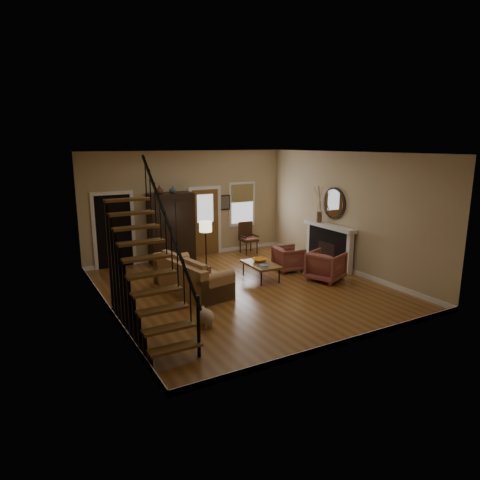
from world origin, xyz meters
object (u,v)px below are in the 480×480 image
armchair_right (289,259)px  floor_lamp (206,248)px  coffee_table (261,271)px  side_chair (249,238)px  sofa (192,275)px  armoire (171,228)px  armchair_left (326,266)px

armchair_right → floor_lamp: floor_lamp is taller
coffee_table → side_chair: (1.09, 2.49, 0.29)m
sofa → side_chair: side_chair is taller
armoire → armchair_right: 3.58m
sofa → armchair_right: sofa is taller
sofa → coffee_table: bearing=-9.3°
armchair_left → armchair_right: 1.23m
armoire → armchair_left: size_ratio=2.48×
armchair_right → side_chair: (-0.02, 2.20, 0.17)m
coffee_table → armoire: bearing=118.5°
armoire → side_chair: bearing=-4.5°
coffee_table → side_chair: side_chair is taller
coffee_table → side_chair: bearing=66.4°
armoire → armchair_right: size_ratio=2.77×
armchair_left → armchair_right: armchair_left is taller
coffee_table → floor_lamp: bearing=133.4°
armchair_left → armoire: bearing=17.3°
armchair_right → coffee_table: bearing=113.8°
sofa → armchair_left: size_ratio=2.58×
coffee_table → sofa: bearing=-179.9°
armoire → side_chair: armoire is taller
armchair_right → armchair_left: bearing=-155.2°
sofa → coffee_table: (1.95, 0.00, -0.19)m
armchair_right → side_chair: side_chair is taller
sofa → floor_lamp: bearing=42.3°
armchair_right → side_chair: 2.20m
armoire → sofa: bearing=-100.3°
armchair_left → floor_lamp: (-2.51, 2.01, 0.35)m
sofa → coffee_table: size_ratio=1.93×
sofa → armchair_left: (3.40, -0.89, -0.02)m
sofa → armchair_right: bearing=-3.8°
floor_lamp → side_chair: bearing=32.5°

